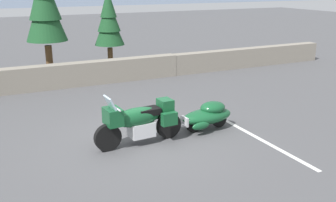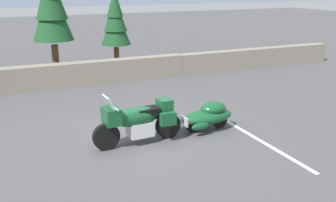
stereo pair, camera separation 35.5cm
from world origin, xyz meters
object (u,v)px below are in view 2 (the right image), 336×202
pine_tree_secondary (115,20)px  touring_motorcycle (138,120)px  pine_tree_tall (51,2)px  car_shaped_trailer (208,116)px

pine_tree_secondary → touring_motorcycle: bearing=-103.3°
touring_motorcycle → pine_tree_tall: 8.04m
car_shaped_trailer → pine_tree_tall: (-2.83, 7.49, 2.69)m
pine_tree_tall → pine_tree_secondary: 2.96m
car_shaped_trailer → touring_motorcycle: bearing=-176.8°
touring_motorcycle → car_shaped_trailer: touring_motorcycle is taller
touring_motorcycle → car_shaped_trailer: bearing=3.2°
pine_tree_tall → car_shaped_trailer: bearing=-69.3°
touring_motorcycle → pine_tree_secondary: pine_tree_secondary is taller
pine_tree_tall → pine_tree_secondary: pine_tree_tall is taller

